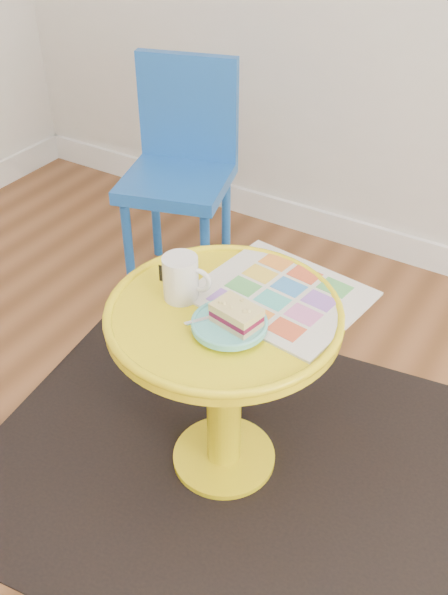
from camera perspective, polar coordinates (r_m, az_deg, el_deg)
The scene contains 9 objects.
room_walls at distance 2.37m, azimuth -13.12°, elevation -1.01°, with size 4.00×4.00×4.00m.
rug at distance 1.91m, azimuth 0.00°, elevation -13.70°, with size 1.30×1.10×0.01m, color black.
side_table at distance 1.63m, azimuth -0.00°, elevation -5.30°, with size 0.56×0.56×0.53m.
chair at distance 2.39m, azimuth -3.69°, elevation 11.68°, with size 0.44×0.44×0.81m.
newspaper at distance 1.59m, azimuth 4.91°, elevation 0.25°, with size 0.38×0.32×0.01m, color silver.
mug at distance 1.55m, azimuth -3.67°, elevation 1.78°, with size 0.12×0.08×0.11m.
plate at distance 1.47m, azimuth 0.47°, elevation -2.34°, with size 0.17×0.17×0.02m.
cake_slice at distance 1.45m, azimuth 1.08°, elevation -1.50°, with size 0.12×0.09×0.05m.
fork at distance 1.48m, azimuth -0.59°, elevation -1.60°, with size 0.10×0.13×0.00m.
Camera 1 is at (0.42, -0.27, 1.47)m, focal length 40.00 mm.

